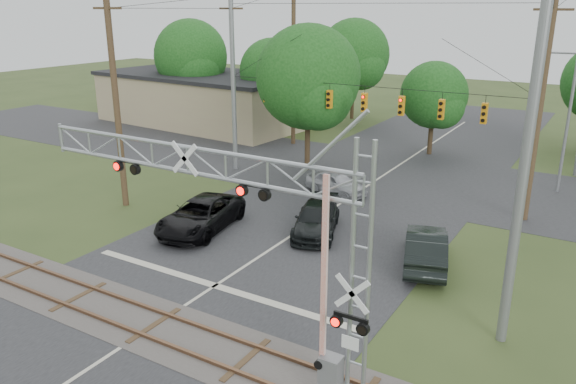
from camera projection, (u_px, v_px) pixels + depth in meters
The scene contains 14 objects.
ground at pixel (111, 355), 18.39m from camera, with size 160.00×160.00×0.00m, color #34441F.
road_main at pixel (274, 247), 26.52m from camera, with size 14.00×90.00×0.02m, color #242426.
road_cross at pixel (385, 175), 37.91m from camera, with size 90.00×12.00×0.02m, color #242426.
railroad_track at pixel (154, 325), 20.01m from camera, with size 90.00×3.20×0.17m.
crossing_gantry at pixel (248, 227), 16.00m from camera, with size 11.90×1.00×7.85m.
traffic_signal_span at pixel (379, 100), 32.43m from camera, with size 19.34×0.36×11.50m.
pickup_black at pixel (201, 215), 28.37m from camera, with size 2.65×5.74×1.60m, color black.
car_dark at pixel (316, 219), 28.04m from camera, with size 2.01×4.95×1.44m, color black.
sedan_silver at pixel (336, 183), 33.90m from camera, with size 1.62×4.02×1.37m, color #9C9EA4.
suv_dark at pixel (426, 247), 24.53m from camera, with size 1.74×5.00×1.65m, color black.
commercial_building at pixel (205, 98), 54.01m from camera, with size 21.18×12.04×4.78m.
streetlight at pixel (566, 115), 33.04m from camera, with size 2.26×0.24×8.47m.
utility_poles at pixel (437, 82), 33.03m from camera, with size 25.58×29.34×14.42m.
treeline at pixel (410, 73), 42.99m from camera, with size 51.85×25.57×9.96m.
Camera 1 is at (13.09, -10.53, 10.87)m, focal length 35.00 mm.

